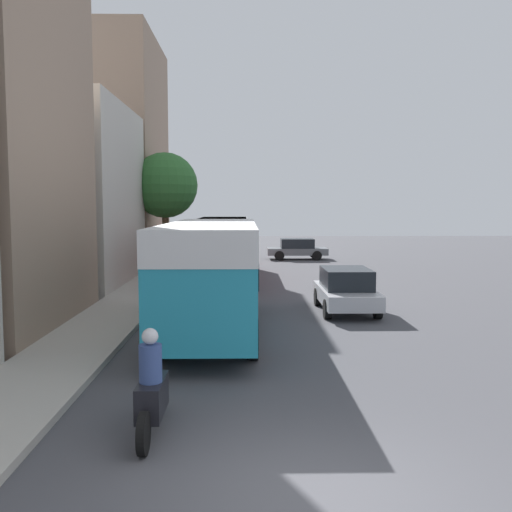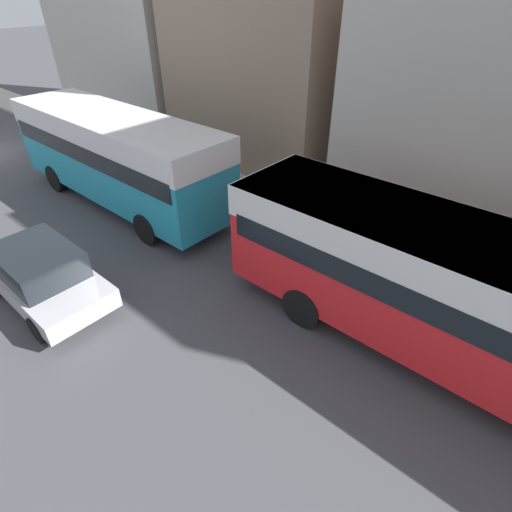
{
  "view_description": "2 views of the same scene",
  "coord_description": "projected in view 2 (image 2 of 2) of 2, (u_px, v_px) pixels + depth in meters",
  "views": [
    {
      "loc": [
        -0.81,
        -6.78,
        3.64
      ],
      "look_at": [
        -0.37,
        17.73,
        1.45
      ],
      "focal_mm": 40.0,
      "sensor_mm": 36.0,
      "label": 1
    },
    {
      "loc": [
        5.06,
        21.48,
        6.74
      ],
      "look_at": [
        -1.39,
        15.9,
        0.8
      ],
      "focal_mm": 28.0,
      "sensor_mm": 36.0,
      "label": 2
    }
  ],
  "objects": [
    {
      "name": "sidewalk",
      "position": [
        80.0,
        128.0,
        21.66
      ],
      "size": [
        2.2,
        120.0,
        0.15
      ],
      "color": "#B2ADA3",
      "rests_on": "ground_plane"
    },
    {
      "name": "bus_lead",
      "position": [
        116.0,
        148.0,
        13.48
      ],
      "size": [
        2.51,
        9.26,
        3.14
      ],
      "color": "teal",
      "rests_on": "ground_plane"
    },
    {
      "name": "bus_following",
      "position": [
        503.0,
        301.0,
        7.24
      ],
      "size": [
        2.58,
        11.4,
        2.95
      ],
      "color": "red",
      "rests_on": "ground_plane"
    },
    {
      "name": "motorcycle_behind_lead",
      "position": [
        43.0,
        138.0,
        18.48
      ],
      "size": [
        0.38,
        2.24,
        1.73
      ],
      "color": "black",
      "rests_on": "ground_plane"
    },
    {
      "name": "car_far_curb",
      "position": [
        42.0,
        274.0,
        9.81
      ],
      "size": [
        1.84,
        3.96,
        1.49
      ],
      "color": "#B7B7BC",
      "rests_on": "ground_plane"
    }
  ]
}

